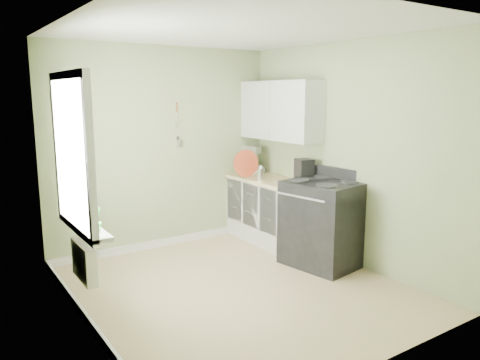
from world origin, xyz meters
TOP-DOWN VIEW (x-y plane):
  - floor at (0.00, 0.00)m, footprint 3.20×3.60m
  - ceiling at (0.00, 0.00)m, footprint 3.20×3.60m
  - wall_back at (0.00, 1.81)m, footprint 3.20×0.02m
  - wall_left at (-1.61, 0.00)m, footprint 0.02×3.60m
  - wall_right at (1.61, 0.00)m, footprint 0.02×3.60m
  - base_cabinets at (1.30, 1.00)m, footprint 0.60×1.60m
  - countertop at (1.29, 1.00)m, footprint 0.64×1.60m
  - upper_cabinets at (1.43, 1.10)m, footprint 0.35×1.40m
  - window at (-1.58, 0.30)m, footprint 0.06×1.14m
  - window_sill at (-1.51, 0.30)m, footprint 0.18×1.14m
  - radiator at (-1.54, 0.25)m, footprint 0.12×0.50m
  - wall_utensils at (0.20, 1.78)m, footprint 0.02×0.14m
  - stove at (1.28, 0.04)m, footprint 0.87×0.96m
  - stand_mixer at (1.37, 1.74)m, footprint 0.32×0.41m
  - kettle at (1.15, 1.16)m, footprint 0.19×0.11m
  - coffee_maker at (1.39, 0.54)m, footprint 0.24×0.25m
  - red_tray at (1.09, 1.44)m, footprint 0.39×0.11m
  - jar at (1.13, 0.30)m, footprint 0.07×0.07m
  - plant_a at (-1.50, -0.06)m, footprint 0.17×0.19m
  - plant_b at (-1.50, 0.39)m, footprint 0.22×0.21m
  - plant_c at (-1.50, 0.51)m, footprint 0.20×0.20m

SIDE VIEW (x-z plane):
  - floor at x=0.00m, z-range -0.02..0.00m
  - base_cabinets at x=1.30m, z-range 0.00..0.87m
  - stove at x=1.28m, z-range -0.06..1.11m
  - radiator at x=-1.54m, z-range 0.38..0.73m
  - window_sill at x=-1.51m, z-range 0.86..0.90m
  - countertop at x=1.29m, z-range 0.87..0.91m
  - jar at x=1.13m, z-range 0.91..0.99m
  - kettle at x=1.15m, z-range 0.91..1.11m
  - plant_c at x=-1.50m, z-range 0.90..1.20m
  - plant_b at x=-1.50m, z-range 0.90..1.20m
  - plant_a at x=-1.50m, z-range 0.90..1.20m
  - coffee_maker at x=1.39m, z-range 0.90..1.24m
  - stand_mixer at x=1.37m, z-range 0.88..1.32m
  - red_tray at x=1.09m, z-range 0.91..1.30m
  - wall_back at x=0.00m, z-range 0.00..2.70m
  - wall_left at x=-1.61m, z-range 0.00..2.70m
  - wall_right at x=1.61m, z-range 0.00..2.70m
  - window at x=-1.58m, z-range 0.83..2.27m
  - wall_utensils at x=0.20m, z-range 1.27..1.85m
  - upper_cabinets at x=1.43m, z-range 1.45..2.25m
  - ceiling at x=0.00m, z-range 2.70..2.72m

